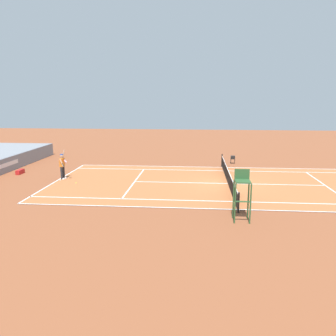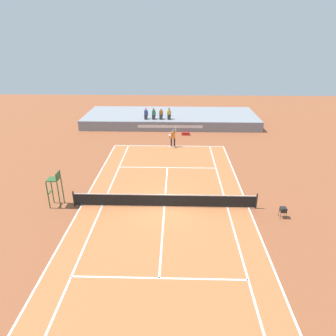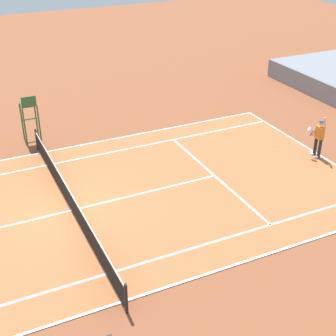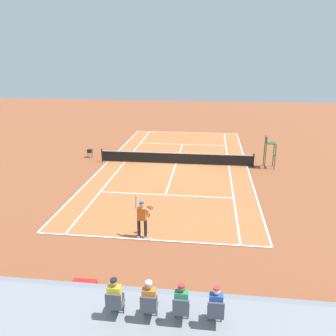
# 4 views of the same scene
# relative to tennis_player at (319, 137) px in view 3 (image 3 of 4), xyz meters

# --- Properties ---
(ground_plane) EXTENTS (80.00, 80.00, 0.00)m
(ground_plane) POSITION_rel_tennis_player_xyz_m (-0.39, -11.67, -0.99)
(ground_plane) COLOR brown
(court) EXTENTS (11.08, 23.88, 0.03)m
(court) POSITION_rel_tennis_player_xyz_m (-0.39, -11.67, -0.98)
(court) COLOR #B76638
(court) RESTS_ON ground
(net) EXTENTS (11.98, 0.10, 1.07)m
(net) POSITION_rel_tennis_player_xyz_m (-0.39, -11.67, -0.47)
(net) COLOR black
(net) RESTS_ON ground
(tennis_player) EXTENTS (0.78, 0.62, 2.08)m
(tennis_player) POSITION_rel_tennis_player_xyz_m (0.00, 0.00, 0.00)
(tennis_player) COLOR #232328
(tennis_player) RESTS_ON ground
(tennis_ball) EXTENTS (0.07, 0.07, 0.07)m
(tennis_ball) POSITION_rel_tennis_player_xyz_m (-1.13, -1.36, -0.96)
(tennis_ball) COLOR #D1E533
(tennis_ball) RESTS_ON ground
(umpire_chair) EXTENTS (0.77, 0.77, 2.44)m
(umpire_chair) POSITION_rel_tennis_player_xyz_m (-7.41, -11.67, 0.56)
(umpire_chair) COLOR #2D562D
(umpire_chair) RESTS_ON ground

